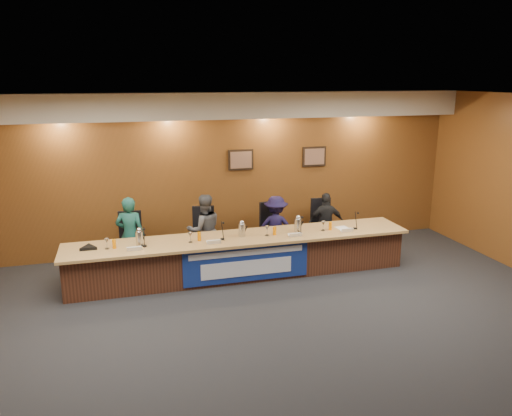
# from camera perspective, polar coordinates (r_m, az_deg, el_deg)

# --- Properties ---
(floor) EXTENTS (10.00, 10.00, 0.00)m
(floor) POSITION_cam_1_polar(r_m,az_deg,el_deg) (7.04, 3.16, -14.87)
(floor) COLOR black
(floor) RESTS_ON ground
(ceiling) EXTENTS (10.00, 8.00, 0.04)m
(ceiling) POSITION_cam_1_polar(r_m,az_deg,el_deg) (6.13, 3.59, 12.12)
(ceiling) COLOR silver
(ceiling) RESTS_ON wall_back
(wall_back) EXTENTS (10.00, 0.04, 3.20)m
(wall_back) POSITION_cam_1_polar(r_m,az_deg,el_deg) (10.16, -3.97, 4.06)
(wall_back) COLOR brown
(wall_back) RESTS_ON floor
(soffit) EXTENTS (10.00, 0.50, 0.50)m
(soffit) POSITION_cam_1_polar(r_m,az_deg,el_deg) (9.76, -3.81, 11.61)
(soffit) COLOR beige
(soffit) RESTS_ON wall_back
(dais_body) EXTENTS (6.00, 0.80, 0.70)m
(dais_body) POSITION_cam_1_polar(r_m,az_deg,el_deg) (8.99, -1.74, -5.63)
(dais_body) COLOR #482516
(dais_body) RESTS_ON floor
(dais_top) EXTENTS (6.10, 0.95, 0.05)m
(dais_top) POSITION_cam_1_polar(r_m,az_deg,el_deg) (8.82, -1.68, -3.45)
(dais_top) COLOR #AF834A
(dais_top) RESTS_ON dais_body
(banner) EXTENTS (2.20, 0.02, 0.65)m
(banner) POSITION_cam_1_polar(r_m,az_deg,el_deg) (8.60, -1.07, -6.37)
(banner) COLOR navy
(banner) RESTS_ON dais_body
(banner_text_upper) EXTENTS (2.00, 0.01, 0.10)m
(banner_text_upper) POSITION_cam_1_polar(r_m,az_deg,el_deg) (8.52, -1.05, -5.14)
(banner_text_upper) COLOR silver
(banner_text_upper) RESTS_ON banner
(banner_text_lower) EXTENTS (1.60, 0.01, 0.28)m
(banner_text_lower) POSITION_cam_1_polar(r_m,az_deg,el_deg) (8.62, -1.04, -6.89)
(banner_text_lower) COLOR silver
(banner_text_lower) RESTS_ON banner
(wall_photo_left) EXTENTS (0.52, 0.04, 0.42)m
(wall_photo_left) POSITION_cam_1_polar(r_m,az_deg,el_deg) (10.18, -1.75, 5.53)
(wall_photo_left) COLOR black
(wall_photo_left) RESTS_ON wall_back
(wall_photo_right) EXTENTS (0.52, 0.04, 0.42)m
(wall_photo_right) POSITION_cam_1_polar(r_m,az_deg,el_deg) (10.67, 6.66, 5.87)
(wall_photo_right) COLOR black
(wall_photo_right) RESTS_ON wall_back
(panelist_a) EXTENTS (0.59, 0.46, 1.42)m
(panelist_a) POSITION_cam_1_polar(r_m,az_deg,el_deg) (9.32, -14.18, -3.00)
(panelist_a) COLOR #174E45
(panelist_a) RESTS_ON floor
(panelist_b) EXTENTS (0.71, 0.57, 1.38)m
(panelist_b) POSITION_cam_1_polar(r_m,az_deg,el_deg) (9.45, -5.92, -2.52)
(panelist_b) COLOR #4D4E52
(panelist_b) RESTS_ON floor
(panelist_c) EXTENTS (0.92, 0.70, 1.25)m
(panelist_c) POSITION_cam_1_polar(r_m,az_deg,el_deg) (9.79, 2.28, -2.21)
(panelist_c) COLOR black
(panelist_c) RESTS_ON floor
(panelist_d) EXTENTS (0.77, 0.41, 1.25)m
(panelist_d) POSITION_cam_1_polar(r_m,az_deg,el_deg) (10.15, 8.00, -1.73)
(panelist_d) COLOR black
(panelist_d) RESTS_ON floor
(office_chair_a) EXTENTS (0.51, 0.51, 0.08)m
(office_chair_a) POSITION_cam_1_polar(r_m,az_deg,el_deg) (9.49, -14.11, -4.14)
(office_chair_a) COLOR black
(office_chair_a) RESTS_ON floor
(office_chair_b) EXTENTS (0.56, 0.56, 0.08)m
(office_chair_b) POSITION_cam_1_polar(r_m,az_deg,el_deg) (9.60, -5.99, -3.53)
(office_chair_b) COLOR black
(office_chair_b) RESTS_ON floor
(office_chair_c) EXTENTS (0.56, 0.56, 0.08)m
(office_chair_c) POSITION_cam_1_polar(r_m,az_deg,el_deg) (9.92, 2.10, -2.86)
(office_chair_c) COLOR black
(office_chair_c) RESTS_ON floor
(office_chair_d) EXTENTS (0.49, 0.49, 0.08)m
(office_chair_d) POSITION_cam_1_polar(r_m,az_deg,el_deg) (10.28, 7.75, -2.35)
(office_chair_d) COLOR black
(office_chair_d) RESTS_ON floor
(nameplate_a) EXTENTS (0.24, 0.08, 0.10)m
(nameplate_a) POSITION_cam_1_polar(r_m,az_deg,el_deg) (8.32, -13.74, -4.51)
(nameplate_a) COLOR white
(nameplate_a) RESTS_ON dais_top
(microphone_a) EXTENTS (0.07, 0.07, 0.02)m
(microphone_a) POSITION_cam_1_polar(r_m,az_deg,el_deg) (8.51, -12.61, -4.25)
(microphone_a) COLOR black
(microphone_a) RESTS_ON dais_top
(juice_glass_a) EXTENTS (0.06, 0.06, 0.15)m
(juice_glass_a) POSITION_cam_1_polar(r_m,az_deg,el_deg) (8.52, -15.90, -3.98)
(juice_glass_a) COLOR orange
(juice_glass_a) RESTS_ON dais_top
(water_glass_a) EXTENTS (0.08, 0.08, 0.18)m
(water_glass_a) POSITION_cam_1_polar(r_m,az_deg,el_deg) (8.53, -16.68, -3.92)
(water_glass_a) COLOR silver
(water_glass_a) RESTS_ON dais_top
(nameplate_b) EXTENTS (0.24, 0.08, 0.10)m
(nameplate_b) POSITION_cam_1_polar(r_m,az_deg,el_deg) (8.44, -4.80, -3.85)
(nameplate_b) COLOR white
(nameplate_b) RESTS_ON dais_top
(microphone_b) EXTENTS (0.07, 0.07, 0.02)m
(microphone_b) POSITION_cam_1_polar(r_m,az_deg,el_deg) (8.67, -3.87, -3.56)
(microphone_b) COLOR black
(microphone_b) RESTS_ON dais_top
(juice_glass_b) EXTENTS (0.06, 0.06, 0.15)m
(juice_glass_b) POSITION_cam_1_polar(r_m,az_deg,el_deg) (8.63, -6.51, -3.26)
(juice_glass_b) COLOR orange
(juice_glass_b) RESTS_ON dais_top
(water_glass_b) EXTENTS (0.08, 0.08, 0.18)m
(water_glass_b) POSITION_cam_1_polar(r_m,az_deg,el_deg) (8.55, -7.51, -3.35)
(water_glass_b) COLOR silver
(water_glass_b) RESTS_ON dais_top
(nameplate_c) EXTENTS (0.24, 0.08, 0.10)m
(nameplate_c) POSITION_cam_1_polar(r_m,az_deg,el_deg) (8.80, 4.56, -3.05)
(nameplate_c) COLOR white
(nameplate_c) RESTS_ON dais_top
(microphone_c) EXTENTS (0.07, 0.07, 0.02)m
(microphone_c) POSITION_cam_1_polar(r_m,az_deg,el_deg) (9.02, 5.04, -2.86)
(microphone_c) COLOR black
(microphone_c) RESTS_ON dais_top
(juice_glass_c) EXTENTS (0.06, 0.06, 0.15)m
(juice_glass_c) POSITION_cam_1_polar(r_m,az_deg,el_deg) (8.89, 2.14, -2.62)
(juice_glass_c) COLOR orange
(juice_glass_c) RESTS_ON dais_top
(water_glass_c) EXTENTS (0.08, 0.08, 0.18)m
(water_glass_c) POSITION_cam_1_polar(r_m,az_deg,el_deg) (8.84, 1.28, -2.63)
(water_glass_c) COLOR silver
(water_glass_c) RESTS_ON dais_top
(nameplate_d) EXTENTS (0.24, 0.08, 0.10)m
(nameplate_d) POSITION_cam_1_polar(r_m,az_deg,el_deg) (9.20, 10.40, -2.47)
(nameplate_d) COLOR white
(nameplate_d) RESTS_ON dais_top
(microphone_d) EXTENTS (0.07, 0.07, 0.02)m
(microphone_d) POSITION_cam_1_polar(r_m,az_deg,el_deg) (9.43, 11.21, -2.29)
(microphone_d) COLOR black
(microphone_d) RESTS_ON dais_top
(juice_glass_d) EXTENTS (0.06, 0.06, 0.15)m
(juice_glass_d) POSITION_cam_1_polar(r_m,az_deg,el_deg) (9.28, 8.49, -2.03)
(juice_glass_d) COLOR orange
(juice_glass_d) RESTS_ON dais_top
(water_glass_d) EXTENTS (0.08, 0.08, 0.18)m
(water_glass_d) POSITION_cam_1_polar(r_m,az_deg,el_deg) (9.21, 7.68, -2.04)
(water_glass_d) COLOR silver
(water_glass_d) RESTS_ON dais_top
(carafe_left) EXTENTS (0.12, 0.12, 0.25)m
(carafe_left) POSITION_cam_1_polar(r_m,az_deg,el_deg) (8.54, -13.17, -3.42)
(carafe_left) COLOR silver
(carafe_left) RESTS_ON dais_top
(carafe_mid) EXTENTS (0.12, 0.12, 0.23)m
(carafe_mid) POSITION_cam_1_polar(r_m,az_deg,el_deg) (8.80, -1.62, -2.54)
(carafe_mid) COLOR silver
(carafe_mid) RESTS_ON dais_top
(carafe_right) EXTENTS (0.13, 0.13, 0.25)m
(carafe_right) POSITION_cam_1_polar(r_m,az_deg,el_deg) (9.08, 4.81, -1.98)
(carafe_right) COLOR silver
(carafe_right) RESTS_ON dais_top
(speakerphone) EXTENTS (0.32, 0.32, 0.05)m
(speakerphone) POSITION_cam_1_polar(r_m,az_deg,el_deg) (8.63, -18.59, -4.32)
(speakerphone) COLOR black
(speakerphone) RESTS_ON dais_top
(paper_stack) EXTENTS (0.26, 0.33, 0.01)m
(paper_stack) POSITION_cam_1_polar(r_m,az_deg,el_deg) (9.41, 9.97, -2.32)
(paper_stack) COLOR white
(paper_stack) RESTS_ON dais_top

